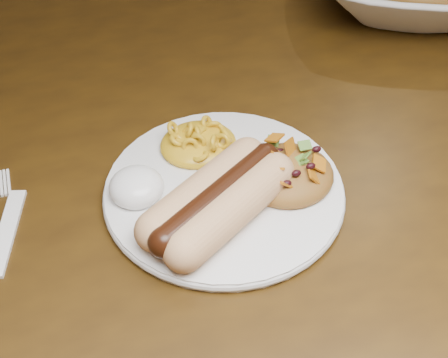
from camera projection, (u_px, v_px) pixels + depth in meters
name	position (u px, v px, depth m)	size (l,w,h in m)	color
table	(237.00, 189.00, 0.72)	(1.60, 0.90, 0.75)	#3B2409
plate	(224.00, 191.00, 0.58)	(0.22, 0.22, 0.01)	silver
hotdog	(218.00, 199.00, 0.54)	(0.13, 0.13, 0.04)	#E0B184
mac_and_cheese	(198.00, 136.00, 0.61)	(0.08, 0.07, 0.03)	gold
sour_cream	(136.00, 181.00, 0.56)	(0.05, 0.05, 0.03)	white
taco_salad	(288.00, 168.00, 0.58)	(0.09, 0.08, 0.04)	#B23414
fork	(7.00, 232.00, 0.55)	(0.02, 0.14, 0.00)	white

